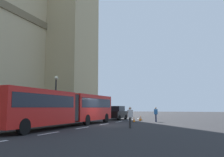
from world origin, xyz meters
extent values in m
plane|color=#262628|center=(0.00, 0.00, 0.00)|extent=(160.00, 160.00, 0.00)
cube|color=silver|center=(-8.15, 0.00, 0.01)|extent=(2.20, 0.16, 0.01)
cube|color=silver|center=(-3.55, 0.00, 0.01)|extent=(2.20, 0.16, 0.01)
cube|color=silver|center=(1.05, 0.00, 0.01)|extent=(2.20, 0.16, 0.01)
cube|color=silver|center=(5.65, 0.00, 0.01)|extent=(2.20, 0.16, 0.01)
cube|color=silver|center=(10.25, 0.00, 0.01)|extent=(2.20, 0.16, 0.01)
cube|color=silver|center=(14.85, 0.00, 0.01)|extent=(2.20, 0.16, 0.01)
cube|color=red|center=(1.18, 2.00, 1.65)|extent=(7.52, 2.50, 2.50)
cube|color=#1E232D|center=(1.18, 2.00, 2.10)|extent=(6.92, 2.54, 0.90)
cube|color=red|center=(-7.24, 2.00, 1.65)|extent=(7.52, 2.50, 2.50)
cube|color=#1E232D|center=(-7.24, 2.00, 2.10)|extent=(6.92, 2.54, 0.90)
cylinder|color=#2D2D2D|center=(-3.03, 2.00, 1.65)|extent=(2.38, 2.38, 2.25)
cylinder|color=black|center=(3.59, 0.88, 0.50)|extent=(1.00, 0.30, 1.00)
cylinder|color=black|center=(-1.08, 0.88, 0.50)|extent=(1.00, 0.30, 1.00)
cylinder|color=black|center=(-9.50, 0.88, 0.50)|extent=(1.00, 0.30, 1.00)
cube|color=black|center=(10.02, 1.85, 0.70)|extent=(4.40, 1.80, 0.90)
cube|color=black|center=(9.82, 1.85, 1.50)|extent=(2.46, 1.66, 0.70)
cylinder|color=black|center=(11.43, 1.04, 0.32)|extent=(0.64, 0.30, 0.64)
cylinder|color=black|center=(8.62, 1.04, 0.32)|extent=(0.64, 0.30, 0.64)
cube|color=black|center=(5.69, -1.78, 0.01)|extent=(0.36, 0.36, 0.03)
cone|color=orange|center=(5.69, -1.78, 0.31)|extent=(0.28, 0.28, 0.55)
cylinder|color=white|center=(5.69, -1.78, 0.33)|extent=(0.17, 0.17, 0.08)
cube|color=black|center=(8.20, -1.86, 0.01)|extent=(0.36, 0.36, 0.03)
cone|color=orange|center=(8.20, -1.86, 0.31)|extent=(0.28, 0.28, 0.55)
cylinder|color=white|center=(8.20, -1.86, 0.33)|extent=(0.17, 0.17, 0.08)
cube|color=black|center=(9.96, -1.52, 0.01)|extent=(0.36, 0.36, 0.03)
cone|color=orange|center=(9.96, -1.52, 0.31)|extent=(0.28, 0.28, 0.55)
cylinder|color=white|center=(9.96, -1.52, 0.33)|extent=(0.17, 0.17, 0.08)
cylinder|color=black|center=(2.18, 6.50, 0.15)|extent=(0.32, 0.32, 0.30)
cylinder|color=black|center=(2.18, 6.50, 2.40)|extent=(0.16, 0.16, 4.80)
sphere|color=beige|center=(2.18, 6.50, 5.05)|extent=(0.44, 0.44, 0.44)
cylinder|color=#333333|center=(-2.38, -3.69, 0.43)|extent=(0.16, 0.16, 0.86)
cylinder|color=#333333|center=(-2.55, -3.78, 0.43)|extent=(0.16, 0.16, 0.86)
cube|color=silver|center=(-2.46, -3.74, 1.16)|extent=(0.41, 0.47, 0.60)
sphere|color=tan|center=(-2.46, -3.74, 1.58)|extent=(0.22, 0.22, 0.22)
cylinder|color=#262D4C|center=(6.82, -4.10, 0.43)|extent=(0.16, 0.16, 0.86)
cylinder|color=#262D4C|center=(6.62, -4.12, 0.43)|extent=(0.16, 0.16, 0.86)
cube|color=#3372B2|center=(6.72, -4.11, 1.16)|extent=(0.28, 0.42, 0.60)
sphere|color=tan|center=(6.72, -4.11, 1.58)|extent=(0.22, 0.22, 0.22)
camera|label=1|loc=(-21.43, -9.34, 1.64)|focal=38.77mm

